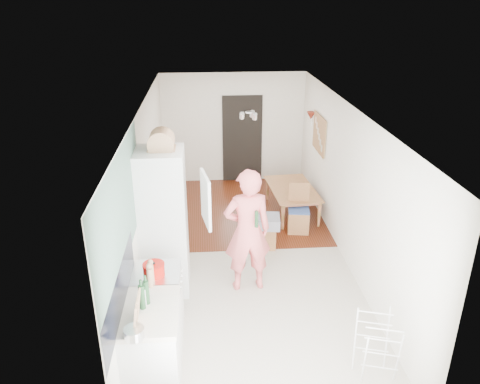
{
  "coord_description": "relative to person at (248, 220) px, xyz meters",
  "views": [
    {
      "loc": [
        -0.64,
        -6.76,
        4.07
      ],
      "look_at": [
        -0.1,
        0.2,
        1.09
      ],
      "focal_mm": 35.0,
      "sensor_mm": 36.0,
      "label": 1
    }
  ],
  "objects": [
    {
      "name": "red_casserole",
      "position": [
        -1.23,
        -1.02,
        -0.11
      ],
      "size": [
        0.31,
        0.31,
        0.16
      ],
      "primitive_type": "cylinder",
      "rotation": [
        0.0,
        0.0,
        0.2
      ],
      "color": "red",
      "rests_on": "cooker_top"
    },
    {
      "name": "fridge_housing",
      "position": [
        -1.19,
        0.08,
        -0.03
      ],
      "size": [
        0.66,
        0.66,
        2.15
      ],
      "primitive_type": "cube",
      "color": "silver",
      "rests_on": "room_shell"
    },
    {
      "name": "base_cabinet",
      "position": [
        -1.22,
        -1.69,
        -0.68
      ],
      "size": [
        0.6,
        0.9,
        0.86
      ],
      "primitive_type": "cube",
      "color": "silver",
      "rests_on": "room_shell"
    },
    {
      "name": "pepper_mill_front",
      "position": [
        -1.25,
        -1.25,
        -0.07
      ],
      "size": [
        0.08,
        0.08,
        0.24
      ],
      "primitive_type": "cylinder",
      "rotation": [
        0.0,
        0.0,
        0.19
      ],
      "color": "tan",
      "rests_on": "worktop"
    },
    {
      "name": "room_shell",
      "position": [
        0.08,
        0.86,
        0.14
      ],
      "size": [
        3.2,
        7.0,
        2.5
      ],
      "primitive_type": null,
      "color": "white",
      "rests_on": "ground"
    },
    {
      "name": "bottle_b",
      "position": [
        -1.25,
        -1.57,
        -0.05
      ],
      "size": [
        0.08,
        0.08,
        0.29
      ],
      "primitive_type": "cylinder",
      "rotation": [
        0.0,
        0.0,
        0.17
      ],
      "color": "#1E4323",
      "rests_on": "worktop"
    },
    {
      "name": "drying_rack",
      "position": [
        1.29,
        -1.87,
        -0.72
      ],
      "size": [
        0.48,
        0.46,
        0.78
      ],
      "primitive_type": null,
      "rotation": [
        0.0,
        0.0,
        -0.29
      ],
      "color": "silver",
      "rests_on": "floor"
    },
    {
      "name": "steel_pan",
      "position": [
        -1.32,
        -2.12,
        -0.14
      ],
      "size": [
        0.26,
        0.26,
        0.1
      ],
      "primitive_type": "cylinder",
      "rotation": [
        0.0,
        0.0,
        -0.29
      ],
      "color": "silver",
      "rests_on": "worktop"
    },
    {
      "name": "chopping_boards",
      "position": [
        -1.31,
        -1.93,
        -0.02
      ],
      "size": [
        0.05,
        0.25,
        0.34
      ],
      "primitive_type": null,
      "rotation": [
        0.0,
        0.0,
        0.05
      ],
      "color": "tan",
      "rests_on": "worktop"
    },
    {
      "name": "grey_drape",
      "position": [
        0.45,
        1.12,
        -0.6
      ],
      "size": [
        0.45,
        0.45,
        0.18
      ],
      "primitive_type": "cube",
      "rotation": [
        0.0,
        0.0,
        -0.11
      ],
      "color": "gray",
      "rests_on": "stool"
    },
    {
      "name": "dining_chair",
      "position": [
        1.1,
        1.69,
        -0.66
      ],
      "size": [
        0.43,
        0.43,
        0.9
      ],
      "primitive_type": null,
      "rotation": [
        0.0,
        0.0,
        -0.14
      ],
      "color": "#B06645",
      "rests_on": "floor"
    },
    {
      "name": "bread_bin",
      "position": [
        -1.15,
        0.13,
        1.14
      ],
      "size": [
        0.38,
        0.37,
        0.19
      ],
      "primitive_type": null,
      "rotation": [
        0.0,
        0.0,
        0.05
      ],
      "color": "tan",
      "rests_on": "fridge_housing"
    },
    {
      "name": "bottle_c",
      "position": [
        -1.3,
        -1.6,
        -0.09
      ],
      "size": [
        0.09,
        0.09,
        0.2
      ],
      "primitive_type": "cylinder",
      "rotation": [
        0.0,
        0.0,
        0.12
      ],
      "color": "silver",
      "rests_on": "worktop"
    },
    {
      "name": "sage_wall_panel",
      "position": [
        -1.51,
        -1.14,
        0.74
      ],
      "size": [
        0.02,
        3.0,
        1.3
      ],
      "primitive_type": "cube",
      "color": "slate",
      "rests_on": "room_shell"
    },
    {
      "name": "fridge_interior",
      "position": [
        -0.88,
        0.08,
        0.44
      ],
      "size": [
        0.02,
        0.52,
        0.66
      ],
      "primitive_type": "cube",
      "color": "white",
      "rests_on": "room_shell"
    },
    {
      "name": "wall_sconce",
      "position": [
        1.62,
        3.41,
        0.64
      ],
      "size": [
        0.18,
        0.18,
        0.16
      ],
      "primitive_type": "cone",
      "color": "maroon",
      "rests_on": "room_shell"
    },
    {
      "name": "wood_floor_overlay",
      "position": [
        0.08,
        2.71,
        -1.1
      ],
      "size": [
        3.2,
        3.3,
        0.01
      ],
      "primitive_type": "cube",
      "color": "#5A2115",
      "rests_on": "room_shell"
    },
    {
      "name": "dining_table",
      "position": [
        1.15,
        2.49,
        -0.88
      ],
      "size": [
        0.82,
        1.34,
        0.45
      ],
      "primitive_type": "imported",
      "rotation": [
        0.0,
        0.0,
        1.65
      ],
      "color": "#B06645",
      "rests_on": "floor"
    },
    {
      "name": "pinboard",
      "position": [
        1.66,
        2.76,
        0.44
      ],
      "size": [
        0.03,
        0.9,
        0.7
      ],
      "primitive_type": "cube",
      "color": "tan",
      "rests_on": "room_shell"
    },
    {
      "name": "held_bottle",
      "position": [
        0.11,
        -0.15,
        0.09
      ],
      "size": [
        0.05,
        0.05,
        0.24
      ],
      "primitive_type": "cylinder",
      "color": "#1E4323",
      "rests_on": "person"
    },
    {
      "name": "pepper_mill_back",
      "position": [
        -1.24,
        -1.16,
        -0.07
      ],
      "size": [
        0.08,
        0.08,
        0.24
      ],
      "primitive_type": "cylinder",
      "rotation": [
        0.0,
        0.0,
        -0.27
      ],
      "color": "tan",
      "rests_on": "worktop"
    },
    {
      "name": "cooker_top",
      "position": [
        -1.22,
        -0.94,
        -0.21
      ],
      "size": [
        0.6,
        0.6,
        0.04
      ],
      "primitive_type": "cube",
      "color": "silver",
      "rests_on": "room_shell"
    },
    {
      "name": "pinboard_frame",
      "position": [
        1.64,
        2.76,
        0.44
      ],
      "size": [
        0.0,
        0.94,
        0.74
      ],
      "primitive_type": "cube",
      "color": "#B06645",
      "rests_on": "room_shell"
    },
    {
      "name": "worktop",
      "position": [
        -1.22,
        -1.69,
        -0.22
      ],
      "size": [
        0.62,
        0.92,
        0.06
      ],
      "primitive_type": "cube",
      "color": "#F3E1CE",
      "rests_on": "room_shell"
    },
    {
      "name": "tile_splashback",
      "position": [
        -1.51,
        -1.69,
        0.04
      ],
      "size": [
        0.02,
        1.9,
        0.5
      ],
      "primitive_type": "cube",
      "color": "black",
      "rests_on": "room_shell"
    },
    {
      "name": "doorway_recess",
      "position": [
        0.28,
        4.34,
        -0.11
      ],
      "size": [
        0.9,
        0.04,
        2.0
      ],
      "primitive_type": "cube",
      "color": "black",
      "rests_on": "room_shell"
    },
    {
      "name": "floor",
      "position": [
        0.08,
        0.86,
        -1.11
      ],
      "size": [
        3.2,
        7.0,
        0.01
      ],
      "primitive_type": "cube",
      "color": "beige",
      "rests_on": "ground"
    },
    {
      "name": "bottle_a",
      "position": [
        -1.29,
        -1.66,
        -0.04
      ],
      "size": [
        0.08,
        0.08,
        0.29
      ],
      "primitive_type": "cylinder",
      "rotation": [
        0.0,
        0.0,
        0.14
      ],
      "color": "#1E4323",
      "rests_on": "worktop"
    },
    {
      "name": "stool",
      "position": [
        0.44,
        1.16,
        -0.9
      ],
      "size": [
        0.35,
        0.35,
        0.42
      ],
      "primitive_type": null,
      "rotation": [
        0.0,
        0.0,
        -0.11
      ],
      "color": "#B06645",
      "rests_on": "floor"
    },
    {
      "name": "fridge_door",
      "position": [
        -0.58,
        -0.22,
        0.44
      ],
      "size": [
        0.14,
        0.56,
        0.7
      ],
      "primitive_type": "cube",
      "rotation": [
        0.0,
        0.0,
        -1.4
      ],
      "color": "silver",
      "rests_on": "room_shell"
    },
    {
      "name": "person",
      "position": [
        0.0,
        0.0,
        0.0
      ],
      "size": [
        0.86,
        0.61,
        2.22
      ],
      "primitive_type": "imported",
      "rotation": [
        0.0,
        0.0,
        3.25
      ],
      "color": "#ED686A",
      "rests_on": "floor"
    },
    {
      "name": "range_cooker",
      "position": [
        -1.22,
        -0.94,
        -0.67
      ],
      "size": [
        0.6,
        0.6,
        0.88
      ],
      "primitive_type": "cube",
      "color": "silver",
      "rests_on": "room_shell"
    }
  ]
}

